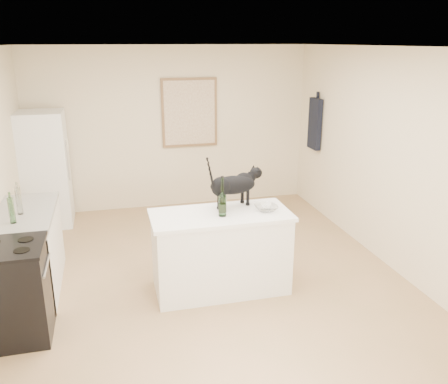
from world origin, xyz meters
TOP-DOWN VIEW (x-y plane):
  - floor at (0.00, 0.00)m, footprint 5.50×5.50m
  - ceiling at (0.00, 0.00)m, footprint 5.50×5.50m
  - wall_back at (0.00, 2.75)m, footprint 4.50×0.00m
  - wall_front at (0.00, -2.75)m, footprint 4.50×0.00m
  - wall_right at (2.25, 0.00)m, footprint 0.00×5.50m
  - island_base at (0.10, -0.20)m, footprint 1.44×0.67m
  - island_top at (0.10, -0.20)m, footprint 1.50×0.70m
  - left_cabinets at (-1.95, 0.30)m, footprint 0.60×1.40m
  - left_countertop at (-1.95, 0.30)m, footprint 0.62×1.44m
  - stove at (-1.95, -0.60)m, footprint 0.60×0.60m
  - fridge at (-1.95, 2.35)m, footprint 0.68×0.68m
  - artwork_frame at (0.30, 2.72)m, footprint 0.90×0.03m
  - artwork_canvas at (0.30, 2.70)m, footprint 0.82×0.00m
  - hanging_garment at (2.19, 2.05)m, footprint 0.08×0.34m
  - black_cat at (0.28, -0.04)m, footprint 0.68×0.43m
  - wine_bottle at (0.10, -0.28)m, footprint 0.10×0.10m
  - glass_bowl at (0.60, -0.25)m, footprint 0.25×0.25m
  - fridge_paper at (-1.60, 2.38)m, footprint 0.03×0.15m
  - counter_bottle_cluster at (-1.98, 0.18)m, footprint 0.09×0.32m

SIDE VIEW (x-z plane):
  - floor at x=0.00m, z-range 0.00..0.00m
  - island_base at x=0.10m, z-range 0.00..0.86m
  - left_cabinets at x=-1.95m, z-range 0.00..0.86m
  - stove at x=-1.95m, z-range 0.00..0.90m
  - fridge at x=-1.95m, z-range 0.00..1.70m
  - island_top at x=0.10m, z-range 0.86..0.90m
  - left_countertop at x=-1.95m, z-range 0.86..0.90m
  - glass_bowl at x=0.60m, z-range 0.90..0.96m
  - counter_bottle_cluster at x=-1.98m, z-range 0.89..1.19m
  - wine_bottle at x=0.10m, z-range 0.90..1.28m
  - black_cat at x=0.28m, z-range 0.90..1.36m
  - fridge_paper at x=-1.60m, z-range 1.09..1.28m
  - wall_back at x=0.00m, z-range -0.95..3.55m
  - wall_front at x=0.00m, z-range -0.95..3.55m
  - wall_right at x=2.25m, z-range -1.45..4.05m
  - hanging_garment at x=2.19m, z-range 1.00..1.80m
  - artwork_frame at x=0.30m, z-range 1.00..2.10m
  - artwork_canvas at x=0.30m, z-range 1.04..2.06m
  - ceiling at x=0.00m, z-range 2.60..2.60m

